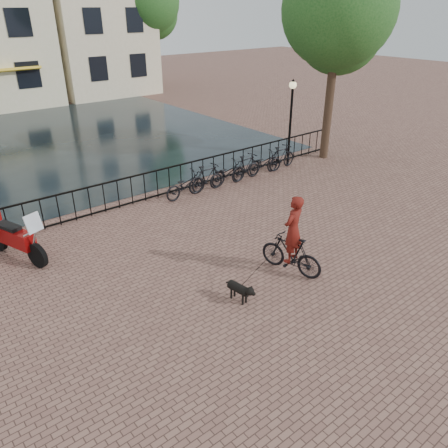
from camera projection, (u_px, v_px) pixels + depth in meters
ground at (311, 322)px, 9.43m from camera, size 100.00×100.00×0.00m
canal_water at (42, 144)px, 21.48m from camera, size 20.00×20.00×0.00m
railing at (132, 191)px, 14.78m from camera, size 20.00×0.05×1.02m
tree_near_right at (339, 10)px, 16.98m from camera, size 4.48×4.48×8.24m
tree_far_right at (147, 2)px, 32.10m from camera, size 4.76×4.76×8.76m
lamp_post at (291, 109)px, 17.68m from camera, size 0.30×0.30×3.45m
cyclist at (292, 240)px, 10.81m from camera, size 0.92×1.85×2.44m
dog at (239, 291)px, 10.01m from camera, size 0.37×0.81×0.53m
motorcycle at (13, 232)px, 11.47m from camera, size 1.24×2.26×1.58m
parked_bike_0 at (186, 185)px, 15.39m from camera, size 1.76×0.74×0.90m
parked_bike_1 at (207, 178)px, 15.90m from camera, size 1.67×0.49×1.00m
parked_bike_2 at (227, 173)px, 16.45m from camera, size 1.73×0.64×0.90m
parked_bike_3 at (246, 167)px, 16.96m from camera, size 1.71×0.68×1.00m
parked_bike_4 at (264, 163)px, 17.51m from camera, size 1.75×0.72×0.90m
parked_bike_5 at (281, 157)px, 18.02m from camera, size 1.69×0.59×1.00m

